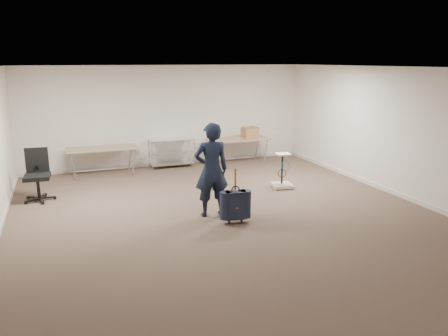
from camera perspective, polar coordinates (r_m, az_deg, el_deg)
name	(u,v)px	position (r m, az deg, el deg)	size (l,w,h in m)	color
ground	(225,215)	(8.55, 0.13, -6.12)	(9.00, 9.00, 0.00)	#4D392F
room_shell	(203,193)	(9.77, -2.76, -3.24)	(8.00, 9.00, 9.00)	silver
folding_table_left	(102,150)	(11.71, -15.63, 2.32)	(1.80, 0.75, 0.73)	#8D7456
folding_table_right	(238,140)	(12.60, 1.83, 3.62)	(1.80, 0.75, 0.73)	#8D7456
wire_shelf	(172,152)	(12.30, -6.84, 2.15)	(1.22, 0.47, 0.80)	silver
person	(211,170)	(8.26, -1.65, -0.26)	(0.66, 0.43, 1.81)	black
suitcase	(235,205)	(8.02, 1.50, -4.85)	(0.40, 0.26, 1.02)	black
office_chair	(38,185)	(10.14, -23.09, -2.04)	(0.67, 0.67, 1.11)	black
equipment_cart	(282,179)	(10.36, 7.64, -1.39)	(0.52, 0.52, 0.82)	beige
cardboard_box	(250,133)	(12.66, 3.39, 4.63)	(0.43, 0.32, 0.32)	olive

